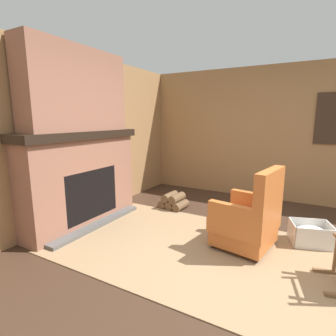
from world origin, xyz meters
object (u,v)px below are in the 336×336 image
(firewood_stack, at_px, (173,201))
(storage_case, at_px, (105,125))
(laundry_basket, at_px, (311,234))
(armchair, at_px, (249,220))
(oil_lamp_vase, at_px, (26,124))

(firewood_stack, bearing_deg, storage_case, -144.82)
(laundry_basket, bearing_deg, storage_case, -174.83)
(storage_case, bearing_deg, firewood_stack, 35.18)
(laundry_basket, height_order, storage_case, storage_case)
(armchair, height_order, laundry_basket, armchair)
(oil_lamp_vase, bearing_deg, armchair, 25.94)
(oil_lamp_vase, relative_size, storage_case, 1.28)
(oil_lamp_vase, distance_m, storage_case, 1.36)
(firewood_stack, height_order, storage_case, storage_case)
(armchair, bearing_deg, storage_case, 5.10)
(armchair, relative_size, laundry_basket, 1.83)
(storage_case, bearing_deg, armchair, -4.71)
(firewood_stack, height_order, laundry_basket, laundry_basket)
(laundry_basket, xyz_separation_m, oil_lamp_vase, (-3.07, -1.64, 1.36))
(laundry_basket, bearing_deg, armchair, -144.94)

